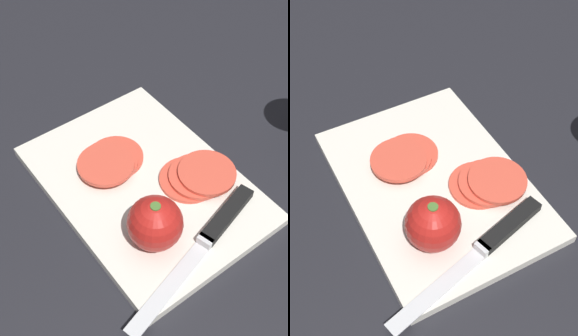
% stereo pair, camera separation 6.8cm
% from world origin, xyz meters
% --- Properties ---
extents(ground_plane, '(3.00, 3.00, 0.00)m').
position_xyz_m(ground_plane, '(0.00, 0.00, 0.00)').
color(ground_plane, black).
extents(cutting_board, '(0.36, 0.26, 0.02)m').
position_xyz_m(cutting_board, '(0.03, 0.02, 0.01)').
color(cutting_board, silver).
rests_on(cutting_board, ground_plane).
extents(whole_tomato, '(0.08, 0.08, 0.08)m').
position_xyz_m(whole_tomato, '(0.12, -0.03, 0.05)').
color(whole_tomato, red).
rests_on(whole_tomato, cutting_board).
extents(knife, '(0.09, 0.27, 0.01)m').
position_xyz_m(knife, '(0.16, 0.05, 0.02)').
color(knife, silver).
rests_on(knife, cutting_board).
extents(tomato_slice_stack_near, '(0.10, 0.11, 0.02)m').
position_xyz_m(tomato_slice_stack_near, '(-0.02, 0.00, 0.02)').
color(tomato_slice_stack_near, '#DB4C38').
rests_on(tomato_slice_stack_near, cutting_board).
extents(tomato_slice_stack_far, '(0.10, 0.11, 0.02)m').
position_xyz_m(tomato_slice_stack_far, '(0.08, 0.09, 0.02)').
color(tomato_slice_stack_far, '#DB4C38').
rests_on(tomato_slice_stack_far, cutting_board).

